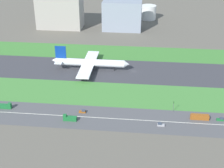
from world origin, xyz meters
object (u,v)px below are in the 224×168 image
object	(u,v)px
truck_2	(6,106)
truck_0	(70,118)
traffic_light	(174,106)
car_2	(221,119)
airliner	(89,63)
fuel_tank_west	(119,12)
terminal_building	(60,7)
fuel_tank_centre	(148,12)
hangar_building	(122,15)
bus_0	(200,117)
car_1	(161,125)
car_3	(83,111)

from	to	relation	value
truck_2	truck_0	distance (m)	46.73
traffic_light	car_2	bearing A→B (deg)	-15.45
airliner	fuel_tank_west	bearing A→B (deg)	86.18
terminal_building	car_2	bearing A→B (deg)	-51.00
airliner	terminal_building	size ratio (longest dim) A/B	1.30
fuel_tank_centre	hangar_building	bearing A→B (deg)	-122.88
fuel_tank_centre	bus_0	bearing A→B (deg)	-81.37
airliner	car_1	size ratio (longest dim) A/B	14.77
bus_0	car_2	distance (m)	12.95
car_2	traffic_light	bearing A→B (deg)	164.55
truck_0	car_1	world-z (taller)	truck_0
car_3	fuel_tank_west	distance (m)	227.15
car_2	fuel_tank_centre	bearing A→B (deg)	101.79
car_3	truck_0	distance (m)	11.91
fuel_tank_centre	airliner	bearing A→B (deg)	-106.70
truck_2	car_1	bearing A→B (deg)	-5.59
traffic_light	airliner	bearing A→B (deg)	137.80
car_2	terminal_building	xyz separation A→B (m)	(-147.40, 182.00, 22.38)
truck_0	bus_0	size ratio (longest dim) A/B	0.72
car_2	terminal_building	bearing A→B (deg)	129.00
car_1	car_3	bearing A→B (deg)	-11.28
airliner	hangar_building	distance (m)	115.94
airliner	hangar_building	size ratio (longest dim) A/B	1.52
truck_0	bus_0	world-z (taller)	truck_0
airliner	truck_0	size ratio (longest dim) A/B	7.74
truck_0	terminal_building	bearing A→B (deg)	-74.48
airliner	car_3	bearing A→B (deg)	-83.76
traffic_light	terminal_building	distance (m)	211.37
car_3	car_2	size ratio (longest dim) A/B	1.00
airliner	fuel_tank_west	xyz separation A→B (m)	(10.63, 159.00, 2.28)
traffic_light	hangar_building	world-z (taller)	hangar_building
truck_0	bus_0	xyz separation A→B (m)	(81.17, 10.00, 0.15)
truck_2	traffic_light	bearing A→B (deg)	4.13
fuel_tank_west	hangar_building	bearing A→B (deg)	-79.93
car_3	truck_2	bearing A→B (deg)	-180.00
airliner	car_1	world-z (taller)	airliner
fuel_tank_west	bus_0	bearing A→B (deg)	-72.51
car_3	fuel_tank_west	world-z (taller)	fuel_tank_west
car_1	car_2	bearing A→B (deg)	-165.07
truck_2	bus_0	xyz separation A→B (m)	(126.81, 0.00, 0.15)
fuel_tank_west	fuel_tank_centre	bearing A→B (deg)	0.00
fuel_tank_west	car_2	bearing A→B (deg)	-69.59
hangar_building	fuel_tank_west	world-z (taller)	hangar_building
car_1	car_2	xyz separation A→B (m)	(37.50, 10.00, 0.00)
fuel_tank_west	terminal_building	bearing A→B (deg)	-144.43
truck_0	hangar_building	xyz separation A→B (m)	(17.61, 192.00, 14.50)
car_3	fuel_tank_centre	world-z (taller)	fuel_tank_centre
car_1	fuel_tank_centre	bearing A→B (deg)	-87.61
car_1	fuel_tank_west	size ratio (longest dim) A/B	0.19
car_1	car_2	world-z (taller)	same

